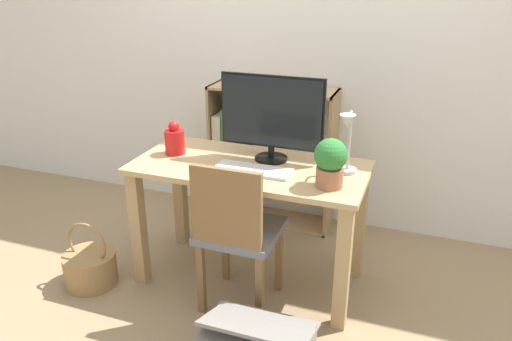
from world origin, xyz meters
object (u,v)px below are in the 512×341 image
object	(u,v)px
desk_lamp	(348,138)
vase	(175,140)
potted_plant	(330,162)
keyboard	(253,170)
chair	(236,230)
monitor	(272,114)
bookshelf	(249,158)
basket	(90,267)

from	to	relation	value
desk_lamp	vase	bearing A→B (deg)	-179.84
desk_lamp	potted_plant	distance (m)	0.18
keyboard	vase	xyz separation A→B (m)	(-0.51, 0.10, 0.07)
vase	chair	world-z (taller)	vase
monitor	potted_plant	size ratio (longest dim) A/B	2.35
desk_lamp	potted_plant	bearing A→B (deg)	-107.51
keyboard	bookshelf	bearing A→B (deg)	112.05
monitor	vase	distance (m)	0.58
vase	basket	bearing A→B (deg)	-135.15
potted_plant	basket	size ratio (longest dim) A/B	0.62
desk_lamp	keyboard	bearing A→B (deg)	-167.72
monitor	chair	size ratio (longest dim) A/B	0.67
keyboard	potted_plant	bearing A→B (deg)	-7.39
chair	potted_plant	bearing A→B (deg)	12.05
vase	potted_plant	xyz separation A→B (m)	(0.93, -0.15, 0.05)
keyboard	desk_lamp	xyz separation A→B (m)	(0.47, 0.10, 0.20)
vase	desk_lamp	bearing A→B (deg)	0.16
desk_lamp	chair	distance (m)	0.73
monitor	keyboard	distance (m)	0.32
monitor	desk_lamp	xyz separation A→B (m)	(0.43, -0.10, -0.06)
vase	basket	size ratio (longest dim) A/B	0.49
potted_plant	basket	xyz separation A→B (m)	(-1.32, -0.23, -0.75)
vase	potted_plant	world-z (taller)	potted_plant
potted_plant	bookshelf	bearing A→B (deg)	130.55
chair	bookshelf	xyz separation A→B (m)	(-0.32, 1.02, -0.02)
chair	basket	xyz separation A→B (m)	(-0.88, -0.09, -0.37)
desk_lamp	potted_plant	xyz separation A→B (m)	(-0.05, -0.16, -0.07)
monitor	chair	distance (m)	0.65
monitor	basket	size ratio (longest dim) A/B	1.46
chair	keyboard	bearing A→B (deg)	78.88
keyboard	desk_lamp	bearing A→B (deg)	12.28
potted_plant	keyboard	bearing A→B (deg)	172.61
potted_plant	chair	distance (m)	0.59
monitor	desk_lamp	bearing A→B (deg)	-12.50
monitor	keyboard	size ratio (longest dim) A/B	1.41
keyboard	chair	size ratio (longest dim) A/B	0.48
monitor	vase	world-z (taller)	monitor
desk_lamp	basket	bearing A→B (deg)	-164.09
monitor	desk_lamp	size ratio (longest dim) A/B	1.71
vase	bookshelf	xyz separation A→B (m)	(0.18, 0.72, -0.35)
desk_lamp	chair	xyz separation A→B (m)	(-0.48, -0.30, -0.45)
desk_lamp	potted_plant	world-z (taller)	desk_lamp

